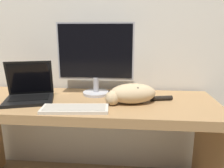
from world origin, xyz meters
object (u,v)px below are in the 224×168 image
(cat, at_px, (131,93))
(laptop, at_px, (29,93))
(monitor, at_px, (96,57))
(external_keyboard, at_px, (75,109))

(cat, bearing_deg, laptop, 167.57)
(monitor, distance_m, cat, 0.38)
(monitor, distance_m, external_keyboard, 0.45)
(monitor, bearing_deg, cat, -35.03)
(external_keyboard, bearing_deg, cat, 21.67)
(monitor, height_order, laptop, monitor)
(external_keyboard, relative_size, cat, 0.91)
(laptop, bearing_deg, monitor, 5.65)
(laptop, relative_size, cat, 0.82)
(external_keyboard, bearing_deg, laptop, 149.01)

